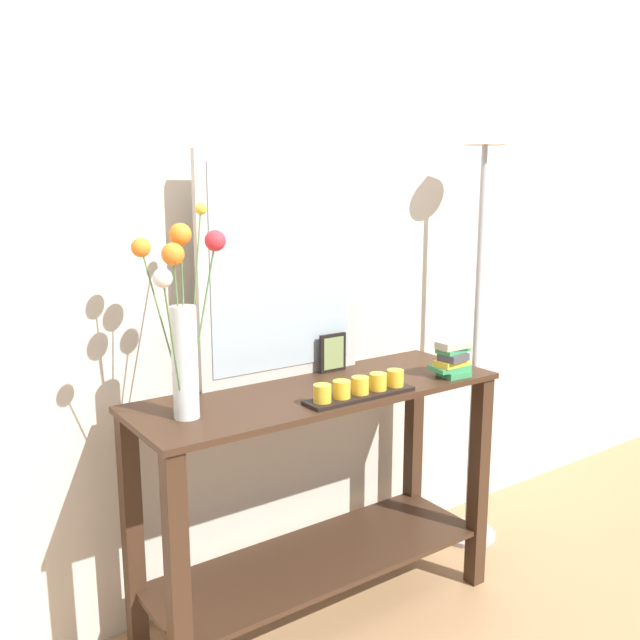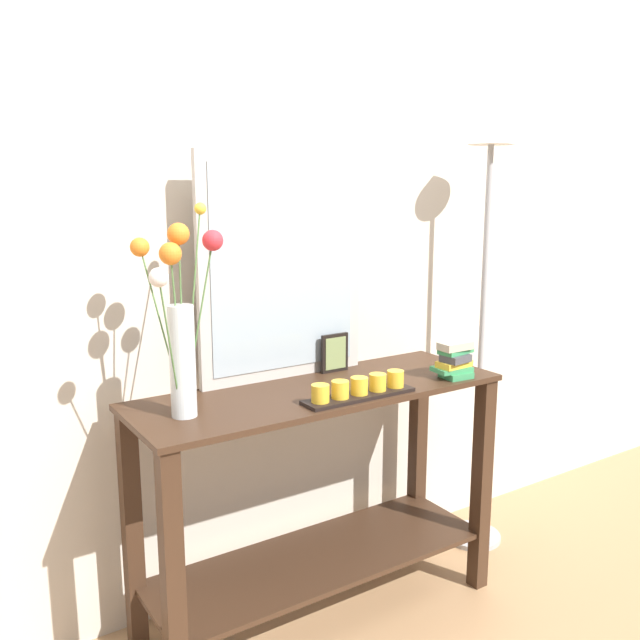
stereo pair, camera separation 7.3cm
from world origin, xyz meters
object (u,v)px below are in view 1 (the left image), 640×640
tall_vase_left (182,321)px  book_stack (452,359)px  candle_tray (360,389)px  picture_frame_small (333,353)px  mirror_leaning (282,268)px  console_table (320,480)px  floor_lamp (479,265)px

tall_vase_left → book_stack: tall_vase_left is taller
candle_tray → picture_frame_small: size_ratio=2.79×
mirror_leaning → tall_vase_left: bearing=-156.8°
console_table → picture_frame_small: size_ratio=9.09×
book_stack → console_table: bearing=162.7°
mirror_leaning → candle_tray: size_ratio=1.99×
mirror_leaning → book_stack: (0.50, -0.33, -0.33)m
candle_tray → console_table: bearing=108.2°
picture_frame_small → candle_tray: bearing=-110.1°
console_table → picture_frame_small: (0.16, 0.15, 0.40)m
console_table → floor_lamp: floor_lamp is taller
mirror_leaning → candle_tray: bearing=-76.6°
candle_tray → floor_lamp: floor_lamp is taller
mirror_leaning → console_table: bearing=-80.6°
candle_tray → picture_frame_small: bearing=69.9°
console_table → tall_vase_left: bearing=-179.0°
candle_tray → book_stack: book_stack is taller
candle_tray → floor_lamp: (0.79, 0.23, 0.32)m
tall_vase_left → candle_tray: 0.61m
console_table → book_stack: size_ratio=8.51×
mirror_leaning → floor_lamp: size_ratio=0.44×
console_table → candle_tray: bearing=-71.8°
tall_vase_left → picture_frame_small: (0.64, 0.16, -0.22)m
tall_vase_left → console_table: bearing=1.0°
mirror_leaning → floor_lamp: bearing=-6.9°
console_table → candle_tray: 0.39m
floor_lamp → picture_frame_small: bearing=174.4°
picture_frame_small → floor_lamp: floor_lamp is taller
candle_tray → mirror_leaning: bearing=103.4°
console_table → tall_vase_left: size_ratio=2.08×
mirror_leaning → floor_lamp: (0.87, -0.11, -0.04)m
candle_tray → book_stack: 0.42m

